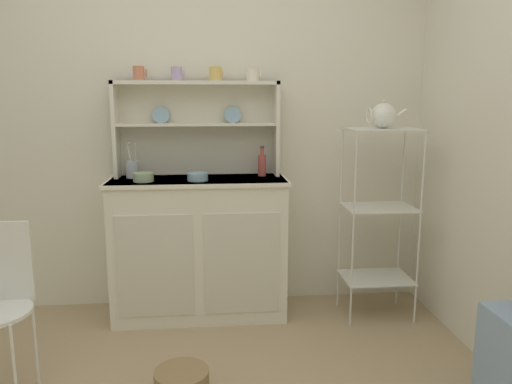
{
  "coord_description": "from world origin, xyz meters",
  "views": [
    {
      "loc": [
        0.12,
        -1.77,
        1.42
      ],
      "look_at": [
        0.4,
        1.12,
        0.87
      ],
      "focal_mm": 34.6,
      "sensor_mm": 36.0,
      "label": 1
    }
  ],
  "objects": [
    {
      "name": "utensil_jar",
      "position": [
        -0.38,
        1.45,
        0.98
      ],
      "size": [
        0.08,
        0.08,
        0.23
      ],
      "color": "#B2B7C6",
      "rests_on": "hutch_cabinet"
    },
    {
      "name": "cup_terracotta_0",
      "position": [
        -0.31,
        1.49,
        1.58
      ],
      "size": [
        0.09,
        0.07,
        0.09
      ],
      "color": "#C67556",
      "rests_on": "hutch_shelf_unit"
    },
    {
      "name": "cup_cream_3",
      "position": [
        0.41,
        1.49,
        1.57
      ],
      "size": [
        0.09,
        0.08,
        0.08
      ],
      "color": "silver",
      "rests_on": "hutch_shelf_unit"
    },
    {
      "name": "bowl_floral_medium",
      "position": [
        0.05,
        1.29,
        0.94
      ],
      "size": [
        0.13,
        0.13,
        0.05
      ],
      "primitive_type": "cylinder",
      "color": "#8EB2D1",
      "rests_on": "hutch_cabinet"
    },
    {
      "name": "porcelain_teapot",
      "position": [
        1.21,
        1.25,
        1.32
      ],
      "size": [
        0.25,
        0.16,
        0.18
      ],
      "color": "white",
      "rests_on": "bakers_rack"
    },
    {
      "name": "wall_back",
      "position": [
        0.0,
        1.62,
        1.25
      ],
      "size": [
        3.84,
        0.05,
        2.5
      ],
      "primitive_type": "cube",
      "color": "silver",
      "rests_on": "ground"
    },
    {
      "name": "jam_bottle",
      "position": [
        0.47,
        1.45,
        1.0
      ],
      "size": [
        0.05,
        0.05,
        0.2
      ],
      "color": "#B74C47",
      "rests_on": "hutch_cabinet"
    },
    {
      "name": "bowl_mixing_large",
      "position": [
        -0.29,
        1.29,
        0.95
      ],
      "size": [
        0.12,
        0.12,
        0.05
      ],
      "primitive_type": "cylinder",
      "color": "#9EB78E",
      "rests_on": "hutch_cabinet"
    },
    {
      "name": "bakers_rack",
      "position": [
        1.21,
        1.25,
        0.75
      ],
      "size": [
        0.44,
        0.33,
        1.24
      ],
      "color": "silver",
      "rests_on": "ground"
    },
    {
      "name": "cup_gold_2",
      "position": [
        0.17,
        1.49,
        1.58
      ],
      "size": [
        0.09,
        0.08,
        0.09
      ],
      "color": "#DBB760",
      "rests_on": "hutch_shelf_unit"
    },
    {
      "name": "hutch_cabinet",
      "position": [
        0.05,
        1.37,
        0.47
      ],
      "size": [
        1.14,
        0.45,
        0.92
      ],
      "color": "silver",
      "rests_on": "ground"
    },
    {
      "name": "cup_lilac_1",
      "position": [
        -0.08,
        1.49,
        1.58
      ],
      "size": [
        0.09,
        0.07,
        0.09
      ],
      "color": "#B79ECC",
      "rests_on": "hutch_shelf_unit"
    },
    {
      "name": "hutch_shelf_unit",
      "position": [
        0.05,
        1.53,
        1.28
      ],
      "size": [
        1.07,
        0.18,
        0.62
      ],
      "color": "silver",
      "rests_on": "hutch_cabinet"
    }
  ]
}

